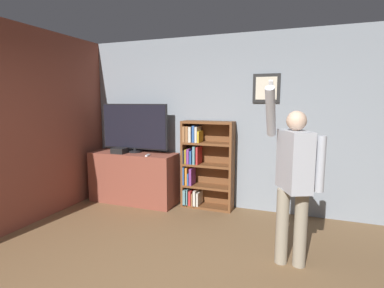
# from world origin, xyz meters

# --- Properties ---
(wall_back) EXTENTS (6.47, 0.09, 2.70)m
(wall_back) POSITION_xyz_m (0.00, 2.85, 1.35)
(wall_back) COLOR gray
(wall_back) RESTS_ON ground_plane
(wall_side_brick) EXTENTS (0.06, 4.42, 2.70)m
(wall_side_brick) POSITION_xyz_m (-2.26, 1.41, 1.35)
(wall_side_brick) COLOR brown
(wall_side_brick) RESTS_ON ground_plane
(tv_ledge) EXTENTS (1.47, 0.52, 0.84)m
(tv_ledge) POSITION_xyz_m (-1.38, 2.50, 0.42)
(tv_ledge) COLOR brown
(tv_ledge) RESTS_ON ground_plane
(television) EXTENTS (1.19, 0.22, 0.81)m
(television) POSITION_xyz_m (-1.38, 2.56, 1.26)
(television) COLOR black
(television) RESTS_ON tv_ledge
(game_console) EXTENTS (0.23, 0.20, 0.09)m
(game_console) POSITION_xyz_m (-1.57, 2.39, 0.88)
(game_console) COLOR black
(game_console) RESTS_ON tv_ledge
(remote_loose) EXTENTS (0.05, 0.14, 0.02)m
(remote_loose) POSITION_xyz_m (-1.02, 2.33, 0.85)
(remote_loose) COLOR white
(remote_loose) RESTS_ON tv_ledge
(bookshelf) EXTENTS (0.82, 0.28, 1.39)m
(bookshelf) POSITION_xyz_m (-0.22, 2.67, 0.70)
(bookshelf) COLOR brown
(bookshelf) RESTS_ON ground_plane
(person) EXTENTS (0.57, 0.55, 1.89)m
(person) POSITION_xyz_m (1.18, 1.35, 0.97)
(person) COLOR gray
(person) RESTS_ON ground_plane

